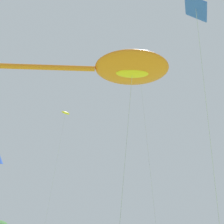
# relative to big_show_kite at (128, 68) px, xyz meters

# --- Properties ---
(big_show_kite) EXTENTS (12.24, 8.53, 15.87)m
(big_show_kite) POSITION_rel_big_show_kite_xyz_m (0.00, 0.00, 0.00)
(big_show_kite) COLOR orange
(big_show_kite) RESTS_ON ground
(small_kite_tiny_distant) EXTENTS (3.12, 2.78, 21.27)m
(small_kite_tiny_distant) POSITION_rel_big_show_kite_xyz_m (2.66, 18.08, 5.51)
(small_kite_tiny_distant) COLOR yellow
(small_kite_tiny_distant) RESTS_ON ground
(small_kite_box_yellow) EXTENTS (1.77, 3.00, 20.98)m
(small_kite_box_yellow) POSITION_rel_big_show_kite_xyz_m (4.69, 4.11, 3.99)
(small_kite_box_yellow) COLOR green
(small_kite_box_yellow) RESTS_ON ground
(small_kite_triangle_green) EXTENTS (3.17, 3.68, 12.43)m
(small_kite_triangle_green) POSITION_rel_big_show_kite_xyz_m (-2.36, -8.13, -3.63)
(small_kite_triangle_green) COLOR blue
(small_kite_triangle_green) RESTS_ON ground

